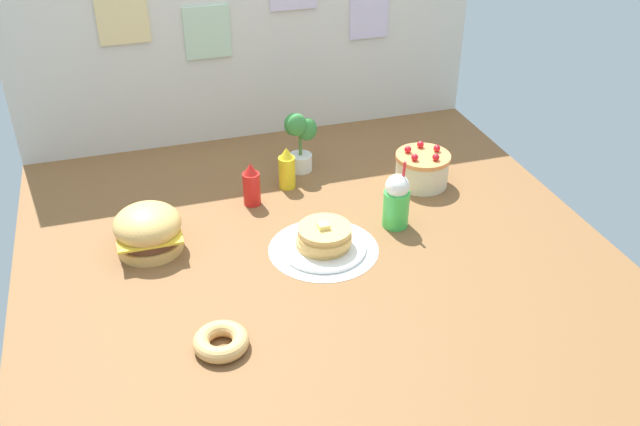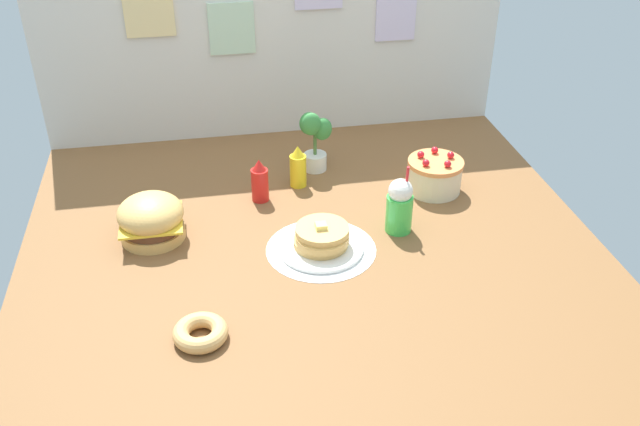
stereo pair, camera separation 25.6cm
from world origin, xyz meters
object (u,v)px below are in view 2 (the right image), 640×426
Objects in this scene: ketchup_bottle at (260,181)px; burger at (151,219)px; potted_plant at (315,139)px; cream_soda_cup at (400,206)px; layer_cake at (435,175)px; donut_pink_glaze at (200,332)px; pancake_stack at (321,240)px; mustard_bottle at (298,167)px.

burger is at bearing -154.62° from ketchup_bottle.
cream_soda_cup is at bearing -66.66° from potted_plant.
donut_pink_glaze is (-0.99, -0.74, -0.04)m from layer_cake.
pancake_stack is at bearing -166.39° from cream_soda_cup.
mustard_bottle is (-0.01, 0.48, 0.04)m from pancake_stack.
burger reaches higher than donut_pink_glaze.
donut_pink_glaze is (-0.45, -0.40, -0.02)m from pancake_stack.
pancake_stack is 0.64m from layer_cake.
pancake_stack is 0.61m from donut_pink_glaze.
pancake_stack reaches higher than donut_pink_glaze.
mustard_bottle is at bearing 128.40° from cream_soda_cup.
pancake_stack is at bearing -147.72° from layer_cake.
pancake_stack is 0.48m from mustard_bottle.
ketchup_bottle is at bearing 25.38° from burger.
layer_cake is 1.24m from donut_pink_glaze.
mustard_bottle is 0.52m from cream_soda_cup.
potted_plant reaches higher than donut_pink_glaze.
layer_cake is 1.34× the size of donut_pink_glaze.
cream_soda_cup is (0.31, 0.08, 0.07)m from pancake_stack.
potted_plant is (-0.23, 0.53, 0.04)m from cream_soda_cup.
ketchup_bottle and mustard_bottle have the same top height.
ketchup_bottle is 0.67× the size of cream_soda_cup.
ketchup_bottle reaches higher than burger.
pancake_stack is 1.83× the size of donut_pink_glaze.
burger is 0.81m from potted_plant.
ketchup_bottle is at bearing -152.13° from mustard_bottle.
layer_cake is at bearing -4.11° from ketchup_bottle.
cream_soda_cup is 0.90m from donut_pink_glaze.
burger is 0.66m from mustard_bottle.
potted_plant is at bearing 149.67° from layer_cake.
burger is at bearing 104.50° from donut_pink_glaze.
donut_pink_glaze is (-0.44, -0.88, -0.06)m from mustard_bottle.
mustard_bottle is (0.17, 0.09, 0.00)m from ketchup_bottle.
layer_cake is 0.35m from cream_soda_cup.
potted_plant is (0.53, 1.01, 0.12)m from donut_pink_glaze.
ketchup_bottle is 1.08× the size of donut_pink_glaze.
mustard_bottle is at bearing -126.26° from potted_plant.
cream_soda_cup is 1.61× the size of donut_pink_glaze.
burger is at bearing 172.86° from cream_soda_cup.
pancake_stack is 0.43m from ketchup_bottle.
ketchup_bottle is 0.84m from donut_pink_glaze.
donut_pink_glaze is at bearing -116.45° from mustard_bottle.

